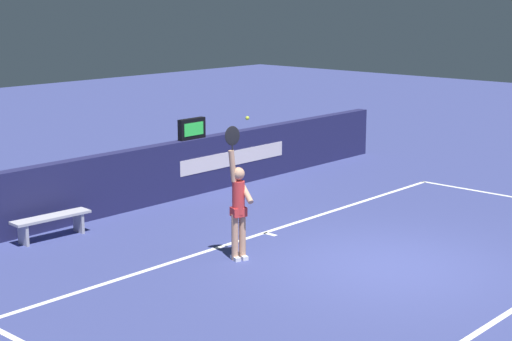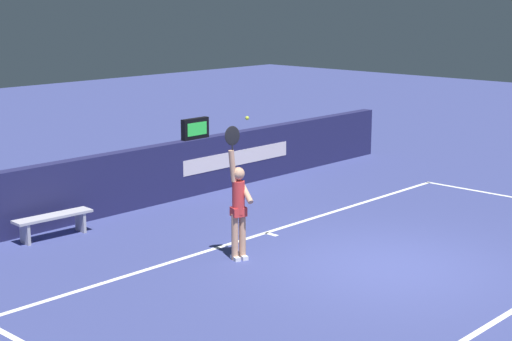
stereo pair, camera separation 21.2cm
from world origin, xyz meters
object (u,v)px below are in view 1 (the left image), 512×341
speed_display (192,129)px  tennis_ball (247,118)px  tennis_player (238,205)px  courtside_bench_near (51,221)px

speed_display → tennis_ball: 5.27m
speed_display → tennis_ball: bearing=-122.8°
speed_display → tennis_ball: tennis_ball is taller
tennis_player → courtside_bench_near: tennis_player is taller
tennis_player → courtside_bench_near: (-1.49, 3.50, -0.64)m
tennis_player → courtside_bench_near: size_ratio=1.51×
courtside_bench_near → tennis_player: bearing=-66.9°
tennis_ball → courtside_bench_near: (-1.47, 3.74, -2.19)m
tennis_player → tennis_ball: bearing=-95.3°
tennis_player → courtside_bench_near: bearing=113.1°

